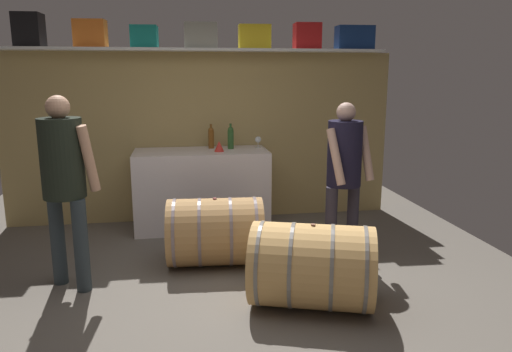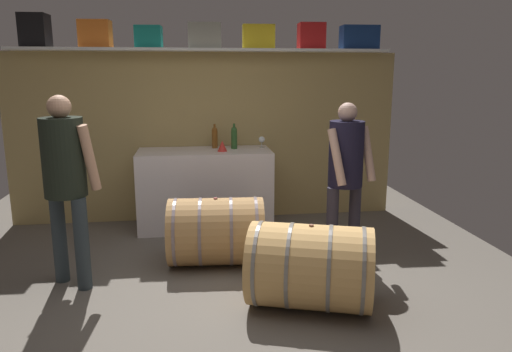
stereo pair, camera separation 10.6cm
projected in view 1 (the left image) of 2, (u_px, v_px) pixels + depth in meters
name	position (u px, v px, depth m)	size (l,w,h in m)	color
ground_plane	(216.00, 277.00, 4.37)	(5.89, 8.11, 0.02)	#615A51
back_wall_panel	(203.00, 137.00, 5.93)	(4.69, 0.10, 2.04)	tan
high_shelf_board	(201.00, 50.00, 5.57)	(4.32, 0.40, 0.03)	silver
toolcase_black	(29.00, 30.00, 5.24)	(0.28, 0.28, 0.36)	black
toolcase_orange	(90.00, 34.00, 5.34)	(0.34, 0.23, 0.30)	orange
toolcase_teal	(144.00, 37.00, 5.44)	(0.29, 0.27, 0.25)	#138175
toolcase_grey	(201.00, 36.00, 5.54)	(0.37, 0.30, 0.28)	gray
toolcase_yellow	(254.00, 37.00, 5.63)	(0.37, 0.21, 0.27)	yellow
toolcase_red	(307.00, 36.00, 5.73)	(0.30, 0.26, 0.30)	red
toolcase_navy	(354.00, 38.00, 5.83)	(0.44, 0.24, 0.28)	navy
work_cabinet	(202.00, 189.00, 5.66)	(1.53, 0.67, 0.92)	silver
wine_bottle_green	(231.00, 137.00, 5.67)	(0.07, 0.07, 0.30)	#2D5A29
wine_bottle_amber	(211.00, 137.00, 5.71)	(0.07, 0.07, 0.29)	brown
wine_glass	(258.00, 140.00, 5.77)	(0.08, 0.08, 0.13)	white
red_funnel	(219.00, 146.00, 5.49)	(0.11, 0.11, 0.12)	red
wine_barrel_near	(312.00, 266.00, 3.74)	(1.09, 0.92, 0.67)	tan
wine_barrel_far	(215.00, 232.00, 4.57)	(0.93, 0.70, 0.65)	#AE814C
winemaker_pouring	(64.00, 173.00, 3.95)	(0.51, 0.51, 1.62)	#2B343A
visitor_tasting	(345.00, 166.00, 4.55)	(0.50, 0.45, 1.53)	#2B2734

